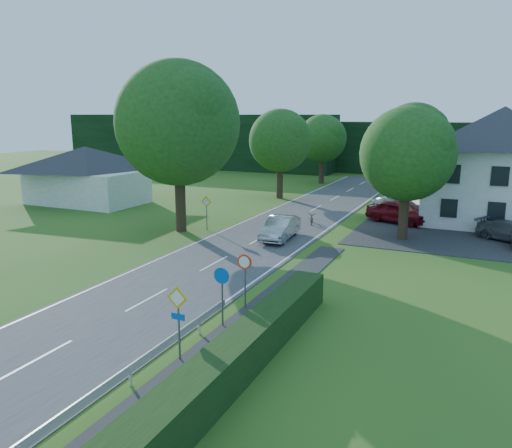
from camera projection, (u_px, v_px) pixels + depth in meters
The scene contains 26 objects.
road at pixel (231, 255), 29.06m from camera, with size 7.00×80.00×0.04m, color #38383A.
parking_pad at pixel (463, 228), 35.73m from camera, with size 14.00×16.00×0.04m, color #262628.
line_edge_left at pixel (184, 248), 30.38m from camera, with size 0.12×80.00×0.01m, color white.
line_edge_right at pixel (283, 261), 27.74m from camera, with size 0.12×80.00×0.01m, color white.
line_centre at pixel (231, 254), 29.06m from camera, with size 0.12×80.00×0.01m, color white, non-canonical shape.
tree_main at pixel (179, 148), 33.80m from camera, with size 9.40×9.40×11.64m, color #204314, non-canonical shape.
tree_left_far at pixel (280, 154), 47.94m from camera, with size 7.00×7.00×8.58m, color #204314, non-canonical shape.
tree_right_far at pixel (412, 154), 44.78m from camera, with size 7.40×7.40×9.09m, color #204314, non-canonical shape.
tree_left_back at pixel (322, 149), 58.45m from camera, with size 6.60×6.60×8.07m, color #204314, non-canonical shape.
tree_right_back at pixel (412, 156), 52.46m from camera, with size 6.20×6.20×7.56m, color #204314, non-canonical shape.
tree_right_mid at pixel (406, 174), 31.80m from camera, with size 7.00×7.00×8.58m, color #204314, non-canonical shape.
treeline_left at pixel (195, 141), 76.88m from camera, with size 44.00×6.00×8.00m, color black.
treeline_right at pixel (444, 149), 65.92m from camera, with size 30.00×5.00×7.00m, color black.
bungalow_left at pixel (86, 174), 45.49m from camera, with size 11.00×6.50×5.20m.
house_white at pixel (500, 165), 36.64m from camera, with size 10.60×8.40×8.60m.
streetlight at pixel (404, 168), 33.71m from camera, with size 2.03×0.18×8.00m.
sign_priority_right at pixel (178, 309), 16.26m from camera, with size 0.78×0.09×2.59m.
sign_roundabout at pixel (222, 285), 18.95m from camera, with size 0.64×0.08×2.37m.
sign_speed_limit at pixel (245, 268), 20.70m from camera, with size 0.64×0.11×2.37m.
sign_priority_left at pixel (206, 206), 34.95m from camera, with size 0.78×0.09×2.44m.
moving_car at pixel (280, 228), 32.53m from camera, with size 1.57×4.50×1.48m, color #B2B3B7.
motorcycle at pixel (312, 218), 37.07m from camera, with size 0.57×1.64×0.86m, color black.
parked_car_red at pixel (397, 212), 37.45m from camera, with size 1.89×4.70×1.60m, color maroon.
parked_car_silver_a at pixel (406, 206), 39.77m from camera, with size 1.81×5.20×1.71m, color silver.
parked_car_grey at pixel (512, 232), 31.92m from camera, with size 1.78×4.39×1.27m, color #525358.
parasol at pixel (455, 215), 36.24m from camera, with size 1.84×1.88×1.69m, color red.
Camera 1 is at (12.97, -4.85, 8.02)m, focal length 35.00 mm.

